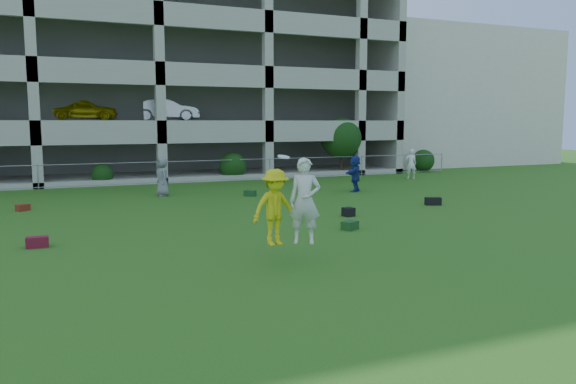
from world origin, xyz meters
name	(u,v)px	position (x,y,z in m)	size (l,w,h in m)	color
ground	(332,273)	(0.00, 0.00, 0.00)	(100.00, 100.00, 0.00)	#235114
stucco_building	(422,100)	(23.00, 28.00, 5.00)	(16.00, 14.00, 10.00)	beige
bystander_c	(162,177)	(-0.96, 14.11, 0.86)	(0.84, 0.54, 1.71)	slate
bystander_d	(355,174)	(7.57, 12.14, 0.84)	(1.57, 0.50, 1.69)	navy
bystander_e	(411,164)	(13.43, 15.97, 0.85)	(0.62, 0.41, 1.70)	white
bag_red_a	(37,242)	(-5.89, 5.20, 0.14)	(0.55, 0.30, 0.28)	#560E1F
bag_green_c	(350,225)	(2.76, 4.11, 0.13)	(0.50, 0.35, 0.26)	#173914
crate_d	(348,212)	(3.91, 6.24, 0.15)	(0.35, 0.35, 0.30)	black
bag_black_e	(433,201)	(8.24, 7.23, 0.15)	(0.60, 0.30, 0.30)	black
bag_red_f	(23,208)	(-6.46, 11.98, 0.12)	(0.45, 0.28, 0.24)	#52160E
bag_green_g	(250,193)	(2.54, 12.54, 0.12)	(0.50, 0.30, 0.25)	#153A18
frisbee_contest	(285,205)	(-0.58, 1.25, 1.34)	(1.65, 1.06, 2.11)	#D2C912
parking_garage	(135,79)	(0.00, 27.70, 6.01)	(30.00, 14.00, 12.00)	#9E998C
fence	(163,172)	(0.00, 19.00, 0.61)	(36.06, 0.06, 1.20)	gray
shrub_row	(242,152)	(4.59, 19.70, 1.51)	(34.38, 2.52, 3.50)	#163D11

